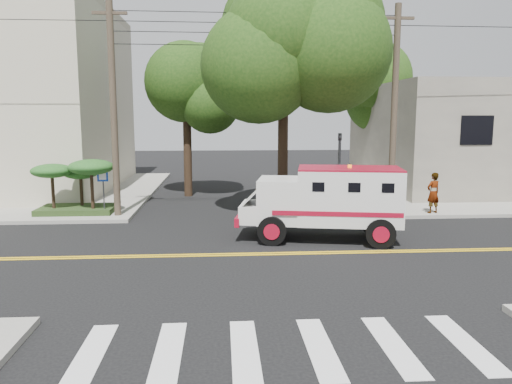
{
  "coord_description": "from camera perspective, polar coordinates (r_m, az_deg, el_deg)",
  "views": [
    {
      "loc": [
        -1.2,
        -15.16,
        4.26
      ],
      "look_at": [
        0.04,
        2.51,
        1.6
      ],
      "focal_mm": 35.0,
      "sensor_mm": 36.0,
      "label": 1
    }
  ],
  "objects": [
    {
      "name": "pedestrian_b",
      "position": [
        26.44,
        20.24,
        1.08
      ],
      "size": [
        1.02,
        0.87,
        1.85
      ],
      "primitive_type": "imported",
      "rotation": [
        0.0,
        0.0,
        2.93
      ],
      "color": "gray",
      "rests_on": "sidewalk_ne"
    },
    {
      "name": "tree_left",
      "position": [
        27.03,
        -7.3,
        11.58
      ],
      "size": [
        4.48,
        4.2,
        7.7
      ],
      "color": "black",
      "rests_on": "ground"
    },
    {
      "name": "ground",
      "position": [
        15.8,
        0.49,
        -7.11
      ],
      "size": [
        100.0,
        100.0,
        0.0
      ],
      "primitive_type": "plane",
      "color": "black",
      "rests_on": "ground"
    },
    {
      "name": "traffic_signal",
      "position": [
        21.45,
        9.49,
        2.98
      ],
      "size": [
        0.15,
        0.18,
        3.6
      ],
      "color": "#3F3F42",
      "rests_on": "ground"
    },
    {
      "name": "palm_planter",
      "position": [
        22.81,
        -19.87,
        1.45
      ],
      "size": [
        3.52,
        2.63,
        2.36
      ],
      "color": "#1E3314",
      "rests_on": "sidewalk_nw"
    },
    {
      "name": "pedestrian_a",
      "position": [
        22.82,
        19.6,
        -0.09
      ],
      "size": [
        0.75,
        0.62,
        1.77
      ],
      "primitive_type": "imported",
      "rotation": [
        0.0,
        0.0,
        3.5
      ],
      "color": "gray",
      "rests_on": "sidewalk_ne"
    },
    {
      "name": "sidewalk_nw",
      "position": [
        31.47,
        -26.99,
        -0.04
      ],
      "size": [
        17.0,
        17.0,
        0.15
      ],
      "primitive_type": "cube",
      "color": "gray",
      "rests_on": "ground"
    },
    {
      "name": "armored_truck",
      "position": [
        17.51,
        8.19,
        -0.78
      ],
      "size": [
        5.88,
        3.07,
        2.55
      ],
      "rotation": [
        0.0,
        0.0,
        -0.18
      ],
      "color": "silver",
      "rests_on": "ground"
    },
    {
      "name": "utility_pole_left",
      "position": [
        21.62,
        -15.96,
        8.85
      ],
      "size": [
        0.28,
        0.28,
        9.0
      ],
      "primitive_type": "cylinder",
      "color": "#382D23",
      "rests_on": "ground"
    },
    {
      "name": "tree_right",
      "position": [
        32.58,
        14.23,
        11.51
      ],
      "size": [
        4.8,
        4.5,
        8.2
      ],
      "color": "black",
      "rests_on": "ground"
    },
    {
      "name": "accessibility_sign",
      "position": [
        22.1,
        -17.06,
        0.63
      ],
      "size": [
        0.45,
        0.1,
        2.02
      ],
      "color": "#3F3F42",
      "rests_on": "ground"
    },
    {
      "name": "building_right",
      "position": [
        33.38,
        25.15,
        5.83
      ],
      "size": [
        14.0,
        12.0,
        6.0
      ],
      "primitive_type": "cube",
      "color": "slate",
      "rests_on": "sidewalk_ne"
    },
    {
      "name": "tree_main",
      "position": [
        21.8,
        4.47,
        16.26
      ],
      "size": [
        6.08,
        5.7,
        9.85
      ],
      "color": "black",
      "rests_on": "ground"
    },
    {
      "name": "sidewalk_ne",
      "position": [
        32.48,
        22.92,
        0.45
      ],
      "size": [
        17.0,
        17.0,
        0.15
      ],
      "primitive_type": "cube",
      "color": "gray",
      "rests_on": "ground"
    },
    {
      "name": "utility_pole_right",
      "position": [
        22.64,
        15.51,
        8.84
      ],
      "size": [
        0.28,
        0.28,
        9.0
      ],
      "primitive_type": "cylinder",
      "color": "#382D23",
      "rests_on": "ground"
    }
  ]
}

